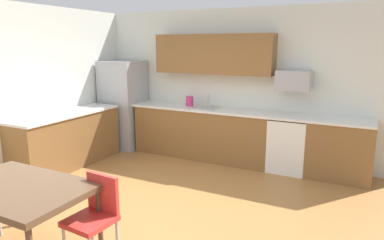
% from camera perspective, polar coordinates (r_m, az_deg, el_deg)
% --- Properties ---
extents(ground_plane, '(12.00, 12.00, 0.00)m').
position_cam_1_polar(ground_plane, '(4.51, -5.96, -15.00)').
color(ground_plane, '#9E6B38').
extents(wall_back, '(5.80, 0.10, 2.70)m').
position_cam_1_polar(wall_back, '(6.43, 6.70, 5.83)').
color(wall_back, silver).
rests_on(wall_back, ground).
extents(wall_left, '(0.10, 5.80, 2.70)m').
position_cam_1_polar(wall_left, '(5.94, -28.37, 3.93)').
color(wall_left, silver).
rests_on(wall_left, ground).
extents(cabinet_run_back, '(2.59, 0.60, 0.90)m').
position_cam_1_polar(cabinet_run_back, '(6.45, 1.62, -2.21)').
color(cabinet_run_back, brown).
rests_on(cabinet_run_back, ground).
extents(cabinet_run_back_right, '(0.96, 0.60, 0.90)m').
position_cam_1_polar(cabinet_run_back_right, '(5.88, 23.11, -4.64)').
color(cabinet_run_back_right, brown).
rests_on(cabinet_run_back_right, ground).
extents(cabinet_run_left, '(0.60, 2.00, 0.90)m').
position_cam_1_polar(cabinet_run_left, '(6.33, -19.81, -3.22)').
color(cabinet_run_left, brown).
rests_on(cabinet_run_left, ground).
extents(countertop_back, '(4.80, 0.64, 0.04)m').
position_cam_1_polar(countertop_back, '(6.17, 5.47, 1.55)').
color(countertop_back, silver).
rests_on(countertop_back, cabinet_run_back).
extents(countertop_left, '(0.64, 2.00, 0.04)m').
position_cam_1_polar(countertop_left, '(6.23, -20.12, 0.96)').
color(countertop_left, silver).
rests_on(countertop_left, cabinet_run_left).
extents(upper_cabinets_back, '(2.20, 0.34, 0.70)m').
position_cam_1_polar(upper_cabinets_back, '(6.30, 3.51, 10.78)').
color(upper_cabinets_back, brown).
extents(refrigerator, '(0.76, 0.70, 1.75)m').
position_cam_1_polar(refrigerator, '(7.19, -11.19, 2.53)').
color(refrigerator, '#9EA0A5').
rests_on(refrigerator, ground).
extents(oven_range, '(0.60, 0.60, 0.91)m').
position_cam_1_polar(oven_range, '(5.97, 15.64, -3.81)').
color(oven_range, white).
rests_on(oven_range, ground).
extents(microwave, '(0.54, 0.36, 0.32)m').
position_cam_1_polar(microwave, '(5.87, 16.42, 6.27)').
color(microwave, '#9EA0A5').
extents(sink_basin, '(0.48, 0.40, 0.14)m').
position_cam_1_polar(sink_basin, '(6.33, 2.07, 1.51)').
color(sink_basin, '#A5A8AD').
rests_on(sink_basin, countertop_back).
extents(sink_faucet, '(0.02, 0.02, 0.24)m').
position_cam_1_polar(sink_faucet, '(6.47, 2.75, 3.16)').
color(sink_faucet, '#B2B5BA').
rests_on(sink_faucet, countertop_back).
extents(dining_table, '(1.40, 0.90, 0.76)m').
position_cam_1_polar(dining_table, '(3.72, -26.84, -10.53)').
color(dining_table, brown).
rests_on(dining_table, ground).
extents(chair_near_table, '(0.43, 0.43, 0.85)m').
position_cam_1_polar(chair_near_table, '(3.51, -15.66, -14.47)').
color(chair_near_table, red).
rests_on(chair_near_table, ground).
extents(kettle, '(0.14, 0.14, 0.20)m').
position_cam_1_polar(kettle, '(6.49, -0.38, 3.04)').
color(kettle, '#CC3372').
rests_on(kettle, countertop_back).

